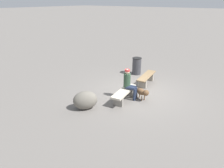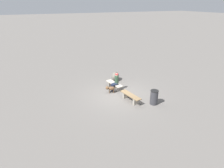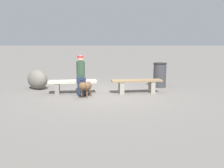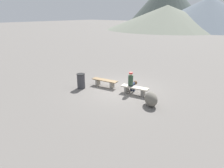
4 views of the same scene
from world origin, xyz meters
TOP-DOWN VIEW (x-y plane):
  - ground at (0.00, 0.00)m, footprint 210.00×210.00m
  - bench_left at (-1.12, -0.26)m, footprint 1.81×0.69m
  - bench_right at (1.12, -0.13)m, footprint 1.71×0.69m
  - seated_person at (0.82, -0.08)m, footprint 0.38×0.60m
  - dog at (0.59, 0.46)m, footprint 0.43×0.74m
  - trash_bin at (-2.12, -1.43)m, footprint 0.53×0.53m
  - boulder at (2.62, -0.93)m, footprint 1.12×1.07m
  - distant_peak_0 at (-9.73, 57.41)m, footprint 37.32×37.32m
  - distant_peak_2 at (-19.05, 49.28)m, footprint 35.82×35.82m
  - distant_peak_3 at (-23.88, 59.30)m, footprint 28.48×28.48m

SIDE VIEW (x-z plane):
  - ground at x=0.00m, z-range -0.06..0.00m
  - bench_left at x=-1.12m, z-range 0.08..0.55m
  - bench_right at x=1.12m, z-range 0.09..0.55m
  - dog at x=0.59m, z-range 0.09..0.63m
  - boulder at x=2.62m, z-range 0.00..0.75m
  - trash_bin at x=-2.12m, z-range 0.00..0.97m
  - seated_person at x=0.82m, z-range 0.09..1.42m
  - distant_peak_2 at x=-19.05m, z-range 0.00..6.91m
  - distant_peak_0 at x=-9.73m, z-range 0.00..9.21m
  - distant_peak_3 at x=-23.88m, z-range 0.00..15.86m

